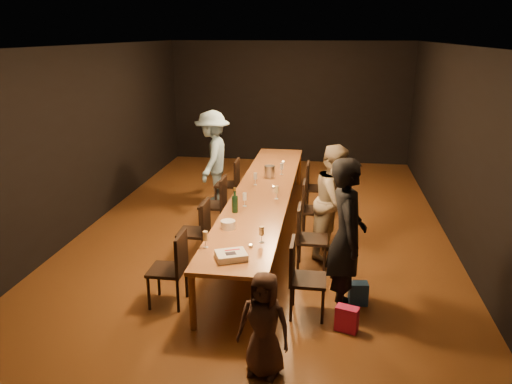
# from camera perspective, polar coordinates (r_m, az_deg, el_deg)

# --- Properties ---
(ground) EXTENTS (10.00, 10.00, 0.00)m
(ground) POSITION_cam_1_polar(r_m,az_deg,el_deg) (8.33, 0.81, -4.72)
(ground) COLOR #4D2613
(ground) RESTS_ON ground
(room_shell) EXTENTS (6.04, 10.04, 3.02)m
(room_shell) POSITION_cam_1_polar(r_m,az_deg,el_deg) (7.77, 0.88, 9.57)
(room_shell) COLOR black
(room_shell) RESTS_ON ground
(table) EXTENTS (0.90, 6.00, 0.75)m
(table) POSITION_cam_1_polar(r_m,az_deg,el_deg) (8.08, 0.83, -0.12)
(table) COLOR brown
(table) RESTS_ON ground
(chair_right_0) EXTENTS (0.42, 0.42, 0.93)m
(chair_right_0) POSITION_cam_1_polar(r_m,az_deg,el_deg) (5.89, 5.98, -9.83)
(chair_right_0) COLOR black
(chair_right_0) RESTS_ON ground
(chair_right_1) EXTENTS (0.42, 0.42, 0.93)m
(chair_right_1) POSITION_cam_1_polar(r_m,az_deg,el_deg) (6.98, 6.46, -5.29)
(chair_right_1) COLOR black
(chair_right_1) RESTS_ON ground
(chair_right_2) EXTENTS (0.42, 0.42, 0.93)m
(chair_right_2) POSITION_cam_1_polar(r_m,az_deg,el_deg) (8.10, 6.80, -1.99)
(chair_right_2) COLOR black
(chair_right_2) RESTS_ON ground
(chair_right_3) EXTENTS (0.42, 0.42, 0.93)m
(chair_right_3) POSITION_cam_1_polar(r_m,az_deg,el_deg) (9.24, 7.06, 0.50)
(chair_right_3) COLOR black
(chair_right_3) RESTS_ON ground
(chair_left_0) EXTENTS (0.42, 0.42, 0.93)m
(chair_left_0) POSITION_cam_1_polar(r_m,az_deg,el_deg) (6.18, -10.15, -8.65)
(chair_left_0) COLOR black
(chair_left_0) RESTS_ON ground
(chair_left_1) EXTENTS (0.42, 0.42, 0.93)m
(chair_left_1) POSITION_cam_1_polar(r_m,az_deg,el_deg) (7.22, -7.18, -4.51)
(chair_left_1) COLOR black
(chair_left_1) RESTS_ON ground
(chair_left_2) EXTENTS (0.42, 0.42, 0.93)m
(chair_left_2) POSITION_cam_1_polar(r_m,az_deg,el_deg) (8.31, -5.00, -1.41)
(chair_left_2) COLOR black
(chair_left_2) RESTS_ON ground
(chair_left_3) EXTENTS (0.42, 0.42, 0.93)m
(chair_left_3) POSITION_cam_1_polar(r_m,az_deg,el_deg) (9.42, -3.33, 0.96)
(chair_left_3) COLOR black
(chair_left_3) RESTS_ON ground
(woman_birthday) EXTENTS (0.51, 0.72, 1.88)m
(woman_birthday) POSITION_cam_1_polar(r_m,az_deg,el_deg) (5.86, 10.32, -5.07)
(woman_birthday) COLOR black
(woman_birthday) RESTS_ON ground
(woman_tan) EXTENTS (0.92, 1.01, 1.68)m
(woman_tan) POSITION_cam_1_polar(r_m,az_deg,el_deg) (7.36, 9.06, -1.06)
(woman_tan) COLOR tan
(woman_tan) RESTS_ON ground
(man_blue) EXTENTS (0.68, 1.17, 1.80)m
(man_blue) POSITION_cam_1_polar(r_m,az_deg,el_deg) (9.60, -4.97, 3.94)
(man_blue) COLOR #8FBEDD
(man_blue) RESTS_ON ground
(child) EXTENTS (0.58, 0.43, 1.07)m
(child) POSITION_cam_1_polar(r_m,az_deg,el_deg) (4.91, 0.93, -14.90)
(child) COLOR #412B24
(child) RESTS_ON ground
(gift_bag_red) EXTENTS (0.28, 0.20, 0.29)m
(gift_bag_red) POSITION_cam_1_polar(r_m,az_deg,el_deg) (5.81, 10.33, -14.07)
(gift_bag_red) COLOR #C81E57
(gift_bag_red) RESTS_ON ground
(gift_bag_blue) EXTENTS (0.24, 0.18, 0.29)m
(gift_bag_blue) POSITION_cam_1_polar(r_m,az_deg,el_deg) (6.35, 11.59, -11.27)
(gift_bag_blue) COLOR #285FB1
(gift_bag_blue) RESTS_ON ground
(birthday_cake) EXTENTS (0.42, 0.38, 0.08)m
(birthday_cake) POSITION_cam_1_polar(r_m,az_deg,el_deg) (5.67, -2.85, -7.26)
(birthday_cake) COLOR white
(birthday_cake) RESTS_ON table
(plate_stack) EXTENTS (0.20, 0.20, 0.11)m
(plate_stack) POSITION_cam_1_polar(r_m,az_deg,el_deg) (6.50, -3.22, -3.74)
(plate_stack) COLOR white
(plate_stack) RESTS_ON table
(champagne_bottle) EXTENTS (0.11, 0.11, 0.36)m
(champagne_bottle) POSITION_cam_1_polar(r_m,az_deg,el_deg) (7.04, -2.43, -0.92)
(champagne_bottle) COLOR black
(champagne_bottle) RESTS_ON table
(ice_bucket) EXTENTS (0.23, 0.23, 0.20)m
(ice_bucket) POSITION_cam_1_polar(r_m,az_deg,el_deg) (8.79, 1.56, 2.38)
(ice_bucket) COLOR #BCBBC1
(ice_bucket) RESTS_ON table
(wineglass_0) EXTENTS (0.06, 0.06, 0.21)m
(wineglass_0) POSITION_cam_1_polar(r_m,az_deg,el_deg) (5.95, -5.79, -5.43)
(wineglass_0) COLOR beige
(wineglass_0) RESTS_ON table
(wineglass_1) EXTENTS (0.06, 0.06, 0.21)m
(wineglass_1) POSITION_cam_1_polar(r_m,az_deg,el_deg) (6.06, 0.64, -4.88)
(wineglass_1) COLOR beige
(wineglass_1) RESTS_ON table
(wineglass_2) EXTENTS (0.06, 0.06, 0.21)m
(wineglass_2) POSITION_cam_1_polar(r_m,az_deg,el_deg) (7.30, -1.30, -0.87)
(wineglass_2) COLOR silver
(wineglass_2) RESTS_ON table
(wineglass_3) EXTENTS (0.06, 0.06, 0.21)m
(wineglass_3) POSITION_cam_1_polar(r_m,az_deg,el_deg) (7.63, 2.35, -0.05)
(wineglass_3) COLOR beige
(wineglass_3) RESTS_ON table
(wineglass_4) EXTENTS (0.06, 0.06, 0.21)m
(wineglass_4) POSITION_cam_1_polar(r_m,az_deg,el_deg) (8.33, -0.08, 1.51)
(wineglass_4) COLOR silver
(wineglass_4) RESTS_ON table
(wineglass_5) EXTENTS (0.06, 0.06, 0.21)m
(wineglass_5) POSITION_cam_1_polar(r_m,az_deg,el_deg) (8.95, 2.94, 2.65)
(wineglass_5) COLOR silver
(wineglass_5) RESTS_ON table
(tealight_near) EXTENTS (0.05, 0.05, 0.03)m
(tealight_near) POSITION_cam_1_polar(r_m,az_deg,el_deg) (5.96, -0.62, -6.18)
(tealight_near) COLOR #B2B7B2
(tealight_near) RESTS_ON table
(tealight_mid) EXTENTS (0.05, 0.05, 0.03)m
(tealight_mid) POSITION_cam_1_polar(r_m,az_deg,el_deg) (8.18, 2.00, 0.54)
(tealight_mid) COLOR #B2B7B2
(tealight_mid) RESTS_ON table
(tealight_far) EXTENTS (0.05, 0.05, 0.03)m
(tealight_far) POSITION_cam_1_polar(r_m,az_deg,el_deg) (9.78, 3.13, 3.42)
(tealight_far) COLOR #B2B7B2
(tealight_far) RESTS_ON table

